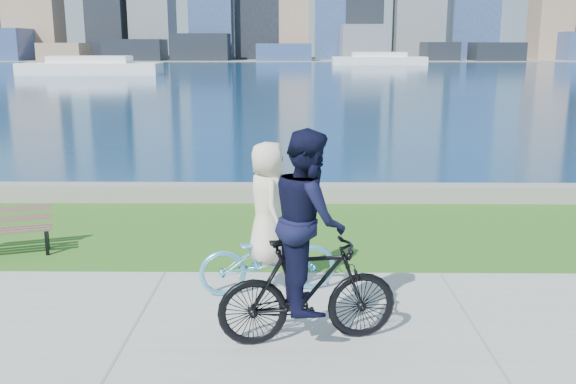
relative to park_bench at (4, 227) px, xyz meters
name	(u,v)px	position (x,y,z in m)	size (l,w,h in m)	color
ground	(136,324)	(2.69, -2.58, -0.45)	(320.00, 320.00, 0.00)	#295C18
concrete_path	(136,324)	(2.69, -2.58, -0.44)	(80.00, 3.50, 0.02)	#A0A09B
seawall	(206,193)	(2.69, 3.62, -0.28)	(90.00, 0.50, 0.35)	gray
bay_water	(280,71)	(2.69, 69.42, -0.45)	(320.00, 131.00, 0.01)	navy
far_shore	(286,60)	(2.69, 127.42, -0.39)	(320.00, 30.00, 0.12)	gray
ferry_near	(90,67)	(-17.43, 60.13, 0.39)	(14.86, 4.25, 2.02)	white
ferry_far	(379,60)	(17.89, 94.52, 0.38)	(14.81, 4.23, 2.01)	white
park_bench	(4,227)	(0.00, 0.00, 0.00)	(1.51, 0.94, 0.74)	black
cyclist_woman	(268,238)	(4.23, -1.58, 0.32)	(1.01, 1.93, 2.03)	#5CB9E1
cyclist_man	(308,256)	(4.73, -3.03, 0.57)	(0.90, 2.05, 2.39)	black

